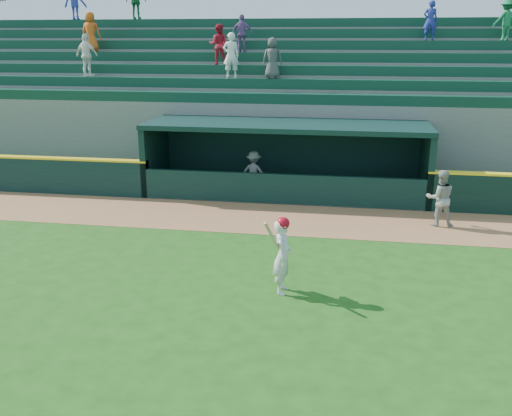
# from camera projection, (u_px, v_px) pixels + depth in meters

# --- Properties ---
(ground) EXTENTS (120.00, 120.00, 0.00)m
(ground) POSITION_uv_depth(u_px,v_px,m) (244.00, 286.00, 12.31)
(ground) COLOR #1D4C13
(ground) RESTS_ON ground
(warning_track) EXTENTS (40.00, 3.00, 0.01)m
(warning_track) POSITION_uv_depth(u_px,v_px,m) (274.00, 219.00, 16.94)
(warning_track) COLOR #95623B
(warning_track) RESTS_ON ground
(dugout_player_front) EXTENTS (0.86, 0.71, 1.62)m
(dugout_player_front) POSITION_uv_depth(u_px,v_px,m) (440.00, 198.00, 16.11)
(dugout_player_front) COLOR #9D9D98
(dugout_player_front) RESTS_ON ground
(dugout_player_inside) EXTENTS (1.02, 0.68, 1.47)m
(dugout_player_inside) POSITION_uv_depth(u_px,v_px,m) (254.00, 172.00, 19.55)
(dugout_player_inside) COLOR gray
(dugout_player_inside) RESTS_ON ground
(dugout) EXTENTS (9.40, 2.80, 2.46)m
(dugout) POSITION_uv_depth(u_px,v_px,m) (287.00, 154.00, 19.49)
(dugout) COLOR slate
(dugout) RESTS_ON ground
(stands) EXTENTS (34.50, 6.25, 7.61)m
(stands) POSITION_uv_depth(u_px,v_px,m) (300.00, 108.00, 23.51)
(stands) COLOR slate
(stands) RESTS_ON ground
(batter_at_plate) EXTENTS (0.53, 0.73, 1.67)m
(batter_at_plate) POSITION_uv_depth(u_px,v_px,m) (283.00, 255.00, 11.82)
(batter_at_plate) COLOR silver
(batter_at_plate) RESTS_ON ground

